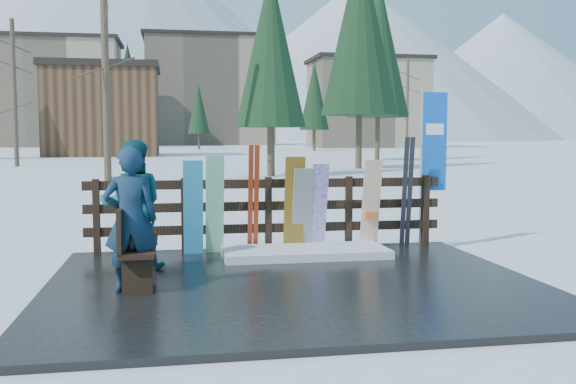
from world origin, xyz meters
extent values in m
plane|color=white|center=(0.00, 0.00, 0.00)|extent=(700.00, 700.00, 0.00)
cube|color=black|center=(0.00, 0.00, 0.04)|extent=(6.00, 5.00, 0.08)
cube|color=black|center=(-2.60, 2.20, 0.66)|extent=(0.10, 0.10, 1.15)
cube|color=black|center=(-1.30, 2.20, 0.66)|extent=(0.10, 0.10, 1.15)
cube|color=black|center=(0.00, 2.20, 0.66)|extent=(0.10, 0.10, 1.15)
cube|color=black|center=(1.30, 2.20, 0.66)|extent=(0.10, 0.10, 1.15)
cube|color=black|center=(2.60, 2.20, 0.66)|extent=(0.10, 0.10, 1.15)
cube|color=black|center=(0.00, 2.20, 0.43)|extent=(5.60, 0.05, 0.14)
cube|color=black|center=(0.00, 2.20, 0.78)|extent=(5.60, 0.05, 0.14)
cube|color=black|center=(0.00, 2.20, 1.13)|extent=(5.60, 0.05, 0.14)
cube|color=white|center=(0.47, 1.60, 0.14)|extent=(2.45, 1.00, 0.12)
cube|color=black|center=(-1.87, 0.25, 0.53)|extent=(0.40, 1.50, 0.06)
cube|color=black|center=(-1.87, -0.35, 0.30)|extent=(0.34, 0.06, 0.45)
cube|color=black|center=(-1.87, 0.85, 0.30)|extent=(0.34, 0.06, 0.45)
cube|color=black|center=(-2.05, 0.25, 0.80)|extent=(0.05, 1.50, 0.50)
cube|color=#2A94C5|center=(-1.17, 1.98, 0.80)|extent=(0.29, 0.24, 1.43)
cube|color=white|center=(-0.85, 1.98, 0.83)|extent=(0.27, 0.37, 1.51)
cube|color=orange|center=(0.37, 1.98, 0.82)|extent=(0.31, 0.28, 1.48)
cube|color=white|center=(0.76, 1.98, 0.77)|extent=(0.25, 0.35, 1.37)
cube|color=black|center=(0.50, 1.98, 0.73)|extent=(0.30, 0.33, 1.30)
cube|color=white|center=(1.60, 1.98, 0.79)|extent=(0.29, 0.29, 1.42)
cube|color=maroon|center=(-0.30, 2.05, 0.91)|extent=(0.07, 0.32, 1.66)
cube|color=maroon|center=(-0.21, 2.05, 0.91)|extent=(0.08, 0.32, 1.66)
cube|color=black|center=(2.18, 2.05, 0.97)|extent=(0.08, 0.22, 1.78)
cube|color=black|center=(2.27, 2.05, 0.97)|extent=(0.08, 0.22, 1.78)
cylinder|color=silver|center=(2.53, 2.25, 1.38)|extent=(0.04, 0.04, 2.60)
cube|color=blue|center=(2.75, 2.25, 1.78)|extent=(0.42, 0.02, 1.60)
imported|color=#193B4F|center=(-1.94, -0.18, 0.92)|extent=(0.61, 0.40, 1.67)
imported|color=#124C56|center=(-2.00, 1.05, 0.95)|extent=(0.85, 0.66, 1.74)
cube|color=tan|center=(-22.00, 110.00, 9.00)|extent=(22.00, 14.00, 18.00)
cube|color=black|center=(-22.00, 110.00, 18.30)|extent=(23.10, 14.70, 0.60)
cube|color=gray|center=(6.00, 130.00, 11.00)|extent=(26.00, 16.00, 22.00)
cube|color=black|center=(6.00, 130.00, 22.30)|extent=(27.30, 16.80, 0.60)
cube|color=tan|center=(30.00, 95.00, 7.00)|extent=(18.00, 12.00, 14.00)
cube|color=black|center=(30.00, 95.00, 14.30)|extent=(18.90, 12.60, 0.60)
cube|color=brown|center=(-8.00, 55.00, 4.00)|extent=(10.00, 8.00, 8.00)
cube|color=black|center=(-8.00, 55.00, 8.30)|extent=(10.50, 8.40, 0.60)
cylinder|color=#382B1E|center=(-4.00, 18.00, 5.61)|extent=(0.28, 0.28, 11.22)
cone|color=black|center=(3.00, 22.00, 4.57)|extent=(3.29, 3.29, 9.13)
cone|color=black|center=(9.00, 28.00, 6.13)|extent=(4.41, 4.41, 12.26)
cylinder|color=#382B1E|center=(-11.00, 34.00, 4.47)|extent=(0.28, 0.28, 8.94)
cone|color=black|center=(14.00, 40.00, 6.61)|extent=(4.76, 4.76, 13.22)
cylinder|color=#382B1E|center=(22.00, 55.00, 4.90)|extent=(0.28, 0.28, 9.79)
cone|color=black|center=(-6.00, 60.00, 5.36)|extent=(3.86, 3.86, 10.72)
cone|color=black|center=(16.00, 72.00, 5.30)|extent=(3.81, 3.81, 10.59)
cone|color=black|center=(2.00, 85.00, 4.41)|extent=(3.17, 3.17, 8.82)
cone|color=white|center=(-30.00, 340.00, 60.00)|extent=(260.00, 260.00, 120.00)
cone|color=white|center=(90.00, 310.00, 40.00)|extent=(200.00, 200.00, 80.00)
cone|color=white|center=(180.00, 330.00, 35.00)|extent=(180.00, 180.00, 70.00)
camera|label=1|loc=(-1.43, -7.67, 1.87)|focal=40.00mm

